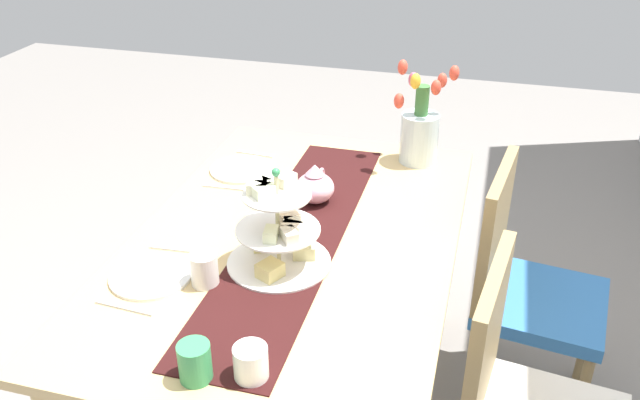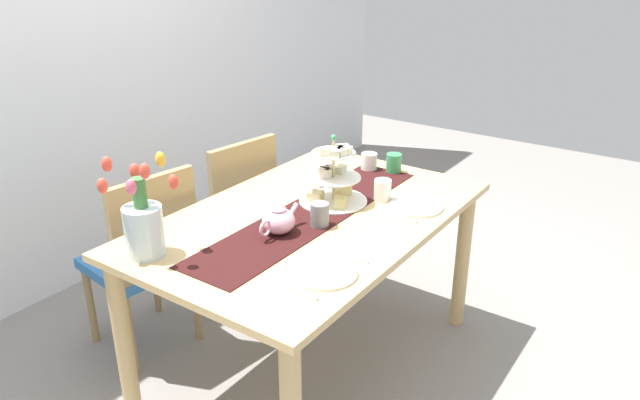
% 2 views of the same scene
% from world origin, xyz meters
% --- Properties ---
extents(ground_plane, '(8.00, 8.00, 0.00)m').
position_xyz_m(ground_plane, '(0.00, 0.00, 0.00)').
color(ground_plane, gray).
extents(room_wall_rear, '(6.00, 0.08, 2.60)m').
position_xyz_m(room_wall_rear, '(0.00, 1.59, 1.30)').
color(room_wall_rear, silver).
rests_on(room_wall_rear, ground_plane).
extents(dining_table, '(1.54, 0.97, 0.77)m').
position_xyz_m(dining_table, '(0.00, 0.00, 0.66)').
color(dining_table, tan).
rests_on(dining_table, ground_plane).
extents(chair_left, '(0.47, 0.47, 0.91)m').
position_xyz_m(chair_left, '(-0.32, 0.71, 0.50)').
color(chair_left, '#9C8254').
rests_on(chair_left, ground_plane).
extents(chair_right, '(0.47, 0.47, 0.91)m').
position_xyz_m(chair_right, '(0.26, 0.71, 0.50)').
color(chair_right, '#9C8254').
rests_on(chair_right, ground_plane).
extents(table_runner, '(1.32, 0.28, 0.00)m').
position_xyz_m(table_runner, '(0.00, -0.00, 0.77)').
color(table_runner, black).
rests_on(table_runner, dining_table).
extents(tiered_cake_stand, '(0.30, 0.30, 0.30)m').
position_xyz_m(tiered_cake_stand, '(0.16, 0.00, 0.88)').
color(tiered_cake_stand, beige).
rests_on(tiered_cake_stand, table_runner).
extents(teapot, '(0.24, 0.13, 0.14)m').
position_xyz_m(teapot, '(-0.22, 0.00, 0.83)').
color(teapot, '#E5A8BC').
rests_on(teapot, table_runner).
extents(tulip_vase, '(0.24, 0.22, 0.38)m').
position_xyz_m(tulip_vase, '(-0.63, 0.29, 0.90)').
color(tulip_vase, silver).
rests_on(tulip_vase, dining_table).
extents(cream_jug, '(0.08, 0.08, 0.08)m').
position_xyz_m(cream_jug, '(0.61, 0.08, 0.81)').
color(cream_jug, white).
rests_on(cream_jug, dining_table).
extents(dinner_plate_left, '(0.23, 0.23, 0.01)m').
position_xyz_m(dinner_plate_left, '(-0.38, -0.33, 0.77)').
color(dinner_plate_left, white).
rests_on(dinner_plate_left, dining_table).
extents(fork_left, '(0.03, 0.15, 0.01)m').
position_xyz_m(fork_left, '(-0.53, -0.33, 0.77)').
color(fork_left, silver).
rests_on(fork_left, dining_table).
extents(knife_left, '(0.02, 0.17, 0.01)m').
position_xyz_m(knife_left, '(-0.24, -0.33, 0.77)').
color(knife_left, silver).
rests_on(knife_left, dining_table).
extents(dinner_plate_right, '(0.23, 0.23, 0.01)m').
position_xyz_m(dinner_plate_right, '(0.31, -0.33, 0.77)').
color(dinner_plate_right, white).
rests_on(dinner_plate_right, dining_table).
extents(fork_right, '(0.03, 0.15, 0.01)m').
position_xyz_m(fork_right, '(0.17, -0.33, 0.77)').
color(fork_right, silver).
rests_on(fork_right, dining_table).
extents(knife_right, '(0.03, 0.17, 0.01)m').
position_xyz_m(knife_right, '(0.46, -0.33, 0.77)').
color(knife_right, silver).
rests_on(knife_right, dining_table).
extents(mug_grey, '(0.08, 0.08, 0.09)m').
position_xyz_m(mug_grey, '(-0.08, -0.09, 0.82)').
color(mug_grey, slate).
rests_on(mug_grey, table_runner).
extents(mug_white_text, '(0.08, 0.08, 0.09)m').
position_xyz_m(mug_white_text, '(0.30, -0.17, 0.82)').
color(mug_white_text, white).
rests_on(mug_white_text, dining_table).
extents(mug_orange, '(0.08, 0.08, 0.09)m').
position_xyz_m(mug_orange, '(0.64, -0.04, 0.82)').
color(mug_orange, '#389356').
rests_on(mug_orange, dining_table).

